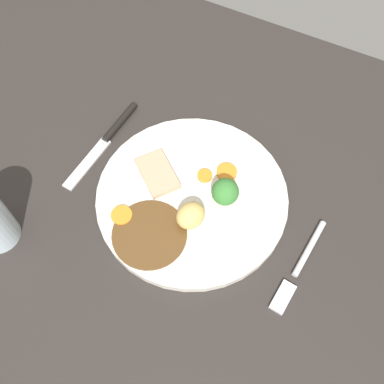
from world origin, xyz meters
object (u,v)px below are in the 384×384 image
(fork, at_px, (299,268))
(broccoli_floret, at_px, (225,192))
(knife, at_px, (108,137))
(dinner_plate, at_px, (192,197))
(carrot_coin_front, at_px, (122,215))
(carrot_coin_back, at_px, (205,176))
(meat_slice_main, at_px, (157,173))
(carrot_coin_side, at_px, (227,172))
(roast_potato_left, at_px, (191,215))

(fork, bearing_deg, broccoli_floret, -102.62)
(broccoli_floret, xyz_separation_m, knife, (0.22, -0.03, -0.04))
(knife, bearing_deg, dinner_plate, 81.10)
(carrot_coin_front, bearing_deg, carrot_coin_back, -124.52)
(meat_slice_main, height_order, carrot_coin_back, meat_slice_main)
(carrot_coin_side, bearing_deg, carrot_coin_back, 36.85)
(fork, bearing_deg, carrot_coin_front, -74.53)
(meat_slice_main, height_order, roast_potato_left, roast_potato_left)
(roast_potato_left, height_order, carrot_coin_side, roast_potato_left)
(dinner_plate, distance_m, knife, 0.18)
(roast_potato_left, distance_m, knife, 0.21)
(roast_potato_left, bearing_deg, carrot_coin_side, -97.58)
(roast_potato_left, bearing_deg, fork, -177.32)
(roast_potato_left, bearing_deg, dinner_plate, -65.93)
(dinner_plate, bearing_deg, carrot_coin_front, 45.35)
(carrot_coin_front, relative_size, knife, 0.17)
(roast_potato_left, height_order, carrot_coin_back, roast_potato_left)
(carrot_coin_back, bearing_deg, fork, 159.10)
(carrot_coin_side, xyz_separation_m, broccoli_floret, (-0.02, 0.04, 0.02))
(dinner_plate, height_order, knife, dinner_plate)
(meat_slice_main, bearing_deg, roast_potato_left, 149.75)
(carrot_coin_front, bearing_deg, roast_potato_left, -157.81)
(roast_potato_left, bearing_deg, broccoli_floret, -119.29)
(dinner_plate, height_order, meat_slice_main, meat_slice_main)
(dinner_plate, distance_m, fork, 0.18)
(carrot_coin_back, bearing_deg, broccoli_floret, 150.95)
(carrot_coin_front, distance_m, knife, 0.15)
(roast_potato_left, height_order, carrot_coin_front, roast_potato_left)
(meat_slice_main, distance_m, roast_potato_left, 0.09)
(dinner_plate, relative_size, roast_potato_left, 6.59)
(meat_slice_main, xyz_separation_m, broccoli_floret, (-0.11, -0.01, 0.02))
(broccoli_floret, bearing_deg, meat_slice_main, 2.77)
(carrot_coin_side, distance_m, broccoli_floret, 0.05)
(roast_potato_left, height_order, broccoli_floret, broccoli_floret)
(carrot_coin_back, bearing_deg, meat_slice_main, 24.20)
(carrot_coin_front, distance_m, broccoli_floret, 0.15)
(roast_potato_left, xyz_separation_m, fork, (-0.16, -0.01, -0.03))
(dinner_plate, distance_m, meat_slice_main, 0.06)
(broccoli_floret, distance_m, fork, 0.15)
(meat_slice_main, distance_m, carrot_coin_side, 0.11)
(carrot_coin_side, bearing_deg, roast_potato_left, 82.42)
(dinner_plate, distance_m, carrot_coin_back, 0.04)
(broccoli_floret, relative_size, fork, 0.31)
(meat_slice_main, bearing_deg, carrot_coin_front, 81.38)
(roast_potato_left, distance_m, fork, 0.17)
(meat_slice_main, relative_size, knife, 0.40)
(carrot_coin_side, bearing_deg, dinner_plate, 62.55)
(roast_potato_left, relative_size, carrot_coin_side, 1.41)
(carrot_coin_back, height_order, knife, carrot_coin_back)
(broccoli_floret, height_order, fork, broccoli_floret)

